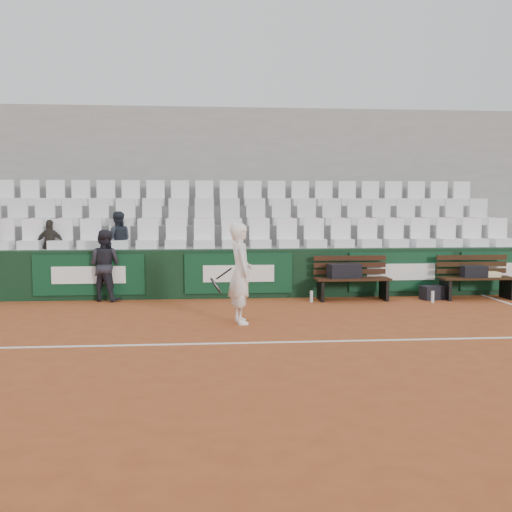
{
  "coord_description": "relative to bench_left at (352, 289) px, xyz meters",
  "views": [
    {
      "loc": [
        -0.81,
        -7.73,
        1.89
      ],
      "look_at": [
        0.04,
        2.4,
        1.0
      ],
      "focal_mm": 40.0,
      "sensor_mm": 36.0,
      "label": 1
    }
  ],
  "objects": [
    {
      "name": "tennis_player",
      "position": [
        -2.38,
        -2.07,
        0.59
      ],
      "size": [
        0.74,
        0.65,
        1.63
      ],
      "color": "white",
      "rests_on": "ground"
    },
    {
      "name": "sports_bag_left",
      "position": [
        -0.16,
        0.05,
        0.37
      ],
      "size": [
        0.7,
        0.41,
        0.28
      ],
      "primitive_type": "cube",
      "rotation": [
        0.0,
        0.0,
        0.2
      ],
      "color": "black",
      "rests_on": "bench_left"
    },
    {
      "name": "seat_row_front",
      "position": [
        -2.08,
        1.0,
        1.09
      ],
      "size": [
        11.9,
        0.44,
        0.63
      ],
      "primitive_type": "cube",
      "color": "white",
      "rests_on": "grandstand_tier_front"
    },
    {
      "name": "court_baseline",
      "position": [
        -2.08,
        -3.45,
        -0.22
      ],
      "size": [
        18.0,
        0.06,
        0.01
      ],
      "primitive_type": "cube",
      "color": "white",
      "rests_on": "ground"
    },
    {
      "name": "towel",
      "position": [
        2.86,
        -0.03,
        0.27
      ],
      "size": [
        0.37,
        0.28,
        0.1
      ],
      "primitive_type": "cube",
      "rotation": [
        0.0,
        0.0,
        0.06
      ],
      "color": "beige",
      "rests_on": "bench_right"
    },
    {
      "name": "grandstand_tier_front",
      "position": [
        -2.08,
        1.18,
        0.28
      ],
      "size": [
        18.0,
        0.95,
        1.0
      ],
      "primitive_type": "cube",
      "color": "gray",
      "rests_on": "ground"
    },
    {
      "name": "sports_bag_ground",
      "position": [
        1.65,
        -0.05,
        -0.09
      ],
      "size": [
        0.51,
        0.38,
        0.28
      ],
      "primitive_type": "cube",
      "rotation": [
        0.0,
        0.0,
        0.24
      ],
      "color": "black",
      "rests_on": "ground"
    },
    {
      "name": "seat_row_mid",
      "position": [
        -2.08,
        1.95,
        1.54
      ],
      "size": [
        11.9,
        0.44,
        0.63
      ],
      "primitive_type": "cube",
      "color": "silver",
      "rests_on": "grandstand_tier_mid"
    },
    {
      "name": "bench_right",
      "position": [
        2.56,
        -0.06,
        0.0
      ],
      "size": [
        1.5,
        0.56,
        0.45
      ],
      "primitive_type": "cube",
      "color": "#311D0E",
      "rests_on": "ground"
    },
    {
      "name": "spectator_b",
      "position": [
        -6.19,
        1.05,
        1.31
      ],
      "size": [
        0.64,
        0.31,
        1.06
      ],
      "primitive_type": "imported",
      "rotation": [
        0.0,
        0.0,
        3.06
      ],
      "color": "#2E2925",
      "rests_on": "grandstand_tier_front"
    },
    {
      "name": "water_bottle_far",
      "position": [
        1.5,
        -0.43,
        -0.11
      ],
      "size": [
        0.06,
        0.06,
        0.23
      ],
      "primitive_type": "cylinder",
      "color": "silver",
      "rests_on": "ground"
    },
    {
      "name": "grandstand_tier_back",
      "position": [
        -2.08,
        3.08,
        0.72
      ],
      "size": [
        18.0,
        0.95,
        1.9
      ],
      "primitive_type": "cube",
      "color": "#989896",
      "rests_on": "ground"
    },
    {
      "name": "spectator_c",
      "position": [
        -4.8,
        1.05,
        1.39
      ],
      "size": [
        0.65,
        0.54,
        1.23
      ],
      "primitive_type": "imported",
      "rotation": [
        0.0,
        0.0,
        3.26
      ],
      "color": "#212731",
      "rests_on": "grandstand_tier_front"
    },
    {
      "name": "water_bottle_near",
      "position": [
        -0.86,
        -0.16,
        -0.11
      ],
      "size": [
        0.06,
        0.06,
        0.23
      ],
      "primitive_type": "cylinder",
      "color": "silver",
      "rests_on": "ground"
    },
    {
      "name": "back_barrier",
      "position": [
        -2.01,
        0.54,
        0.28
      ],
      "size": [
        18.0,
        0.34,
        1.0
      ],
      "color": "black",
      "rests_on": "ground"
    },
    {
      "name": "ball_kid",
      "position": [
        -4.96,
        0.34,
        0.49
      ],
      "size": [
        0.84,
        0.75,
        1.43
      ],
      "primitive_type": "imported",
      "rotation": [
        0.0,
        0.0,
        2.77
      ],
      "color": "#212129",
      "rests_on": "ground"
    },
    {
      "name": "ground",
      "position": [
        -2.08,
        -3.45,
        -0.23
      ],
      "size": [
        80.0,
        80.0,
        0.0
      ],
      "primitive_type": "plane",
      "color": "#A04A24",
      "rests_on": "ground"
    },
    {
      "name": "grandstand_tier_mid",
      "position": [
        -2.08,
        2.13,
        0.5
      ],
      "size": [
        18.0,
        0.95,
        1.45
      ],
      "primitive_type": "cube",
      "color": "gray",
      "rests_on": "ground"
    },
    {
      "name": "sports_bag_right",
      "position": [
        2.5,
        -0.08,
        0.34
      ],
      "size": [
        0.51,
        0.25,
        0.23
      ],
      "primitive_type": "cube",
      "rotation": [
        0.0,
        0.0,
        0.03
      ],
      "color": "black",
      "rests_on": "bench_right"
    },
    {
      "name": "bench_left",
      "position": [
        0.0,
        0.0,
        0.0
      ],
      "size": [
        1.5,
        0.56,
        0.45
      ],
      "primitive_type": "cube",
      "color": "#351B10",
      "rests_on": "ground"
    },
    {
      "name": "grandstand_rear_wall",
      "position": [
        -2.08,
        3.7,
        1.98
      ],
      "size": [
        18.0,
        0.3,
        4.4
      ],
      "primitive_type": "cube",
      "color": "gray",
      "rests_on": "ground"
    },
    {
      "name": "seat_row_back",
      "position": [
        -2.08,
        2.9,
        1.99
      ],
      "size": [
        11.9,
        0.44,
        0.63
      ],
      "primitive_type": "cube",
      "color": "white",
      "rests_on": "grandstand_tier_back"
    }
  ]
}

